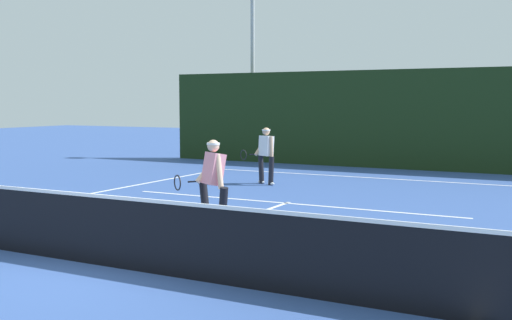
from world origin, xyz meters
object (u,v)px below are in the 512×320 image
player_far (266,153)px  tennis_ball (444,227)px  player_near (213,180)px  light_pole (253,50)px

player_far → tennis_ball: bearing=169.8°
player_near → light_pole: bearing=-32.9°
player_far → light_pole: (-4.31, 7.34, 3.58)m
player_near → light_pole: 15.23m
player_far → tennis_ball: size_ratio=24.53×
tennis_ball → light_pole: (-10.04, 11.39, 4.44)m
player_far → tennis_ball: 7.06m
light_pole → tennis_ball: bearing=-48.6°
player_far → light_pole: light_pole is taller
player_near → tennis_ball: bearing=-119.7°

